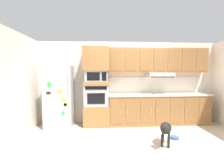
# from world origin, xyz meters

# --- Properties ---
(ground_plane) EXTENTS (9.60, 9.60, 0.00)m
(ground_plane) POSITION_xyz_m (0.00, 0.00, 0.00)
(ground_plane) COLOR beige
(back_kitchen_wall) EXTENTS (6.20, 0.12, 2.50)m
(back_kitchen_wall) POSITION_xyz_m (0.00, 1.11, 1.25)
(back_kitchen_wall) COLOR silver
(back_kitchen_wall) RESTS_ON ground
(side_panel_left) EXTENTS (0.12, 7.10, 2.50)m
(side_panel_left) POSITION_xyz_m (-2.80, 0.00, 1.25)
(side_panel_left) COLOR silver
(side_panel_left) RESTS_ON ground
(refrigerator) EXTENTS (0.76, 0.73, 1.76)m
(refrigerator) POSITION_xyz_m (-2.05, 0.68, 0.88)
(refrigerator) COLOR #ADADB2
(refrigerator) RESTS_ON ground
(oven_base_cabinet) EXTENTS (0.74, 0.62, 0.60)m
(oven_base_cabinet) POSITION_xyz_m (-0.99, 0.75, 0.30)
(oven_base_cabinet) COLOR #996638
(oven_base_cabinet) RESTS_ON ground
(built_in_oven) EXTENTS (0.70, 0.62, 0.60)m
(built_in_oven) POSITION_xyz_m (-0.99, 0.75, 0.90)
(built_in_oven) COLOR #A8AAAF
(built_in_oven) RESTS_ON oven_base_cabinet
(appliance_mid_shelf) EXTENTS (0.74, 0.62, 0.10)m
(appliance_mid_shelf) POSITION_xyz_m (-0.99, 0.75, 1.25)
(appliance_mid_shelf) COLOR #996638
(appliance_mid_shelf) RESTS_ON built_in_oven
(microwave) EXTENTS (0.64, 0.54, 0.32)m
(microwave) POSITION_xyz_m (-0.99, 0.75, 1.46)
(microwave) COLOR #A8AAAF
(microwave) RESTS_ON appliance_mid_shelf
(appliance_upper_cabinet) EXTENTS (0.74, 0.62, 0.68)m
(appliance_upper_cabinet) POSITION_xyz_m (-0.99, 0.75, 1.96)
(appliance_upper_cabinet) COLOR #996638
(appliance_upper_cabinet) RESTS_ON microwave
(lower_cabinet_run) EXTENTS (3.01, 0.63, 0.88)m
(lower_cabinet_run) POSITION_xyz_m (0.88, 0.75, 0.44)
(lower_cabinet_run) COLOR #996638
(lower_cabinet_run) RESTS_ON ground
(countertop_slab) EXTENTS (3.05, 0.64, 0.04)m
(countertop_slab) POSITION_xyz_m (0.88, 0.75, 0.90)
(countertop_slab) COLOR beige
(countertop_slab) RESTS_ON lower_cabinet_run
(backsplash_panel) EXTENTS (3.05, 0.02, 0.50)m
(backsplash_panel) POSITION_xyz_m (0.88, 1.04, 1.17)
(backsplash_panel) COLOR white
(backsplash_panel) RESTS_ON countertop_slab
(upper_cabinet_with_hood) EXTENTS (3.01, 0.48, 0.88)m
(upper_cabinet_with_hood) POSITION_xyz_m (0.88, 0.87, 1.90)
(upper_cabinet_with_hood) COLOR #996638
(upper_cabinet_with_hood) RESTS_ON backsplash_panel
(screwdriver) EXTENTS (0.16, 0.17, 0.03)m
(screwdriver) POSITION_xyz_m (0.72, 0.69, 0.93)
(screwdriver) COLOR red
(screwdriver) RESTS_ON countertop_slab
(dog) EXTENTS (0.41, 0.74, 0.55)m
(dog) POSITION_xyz_m (0.52, -0.81, 0.37)
(dog) COLOR black
(dog) RESTS_ON ground
(dog_food_bowl) EXTENTS (0.20, 0.20, 0.06)m
(dog_food_bowl) POSITION_xyz_m (0.88, -0.46, 0.03)
(dog_food_bowl) COLOR #3359A5
(dog_food_bowl) RESTS_ON ground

